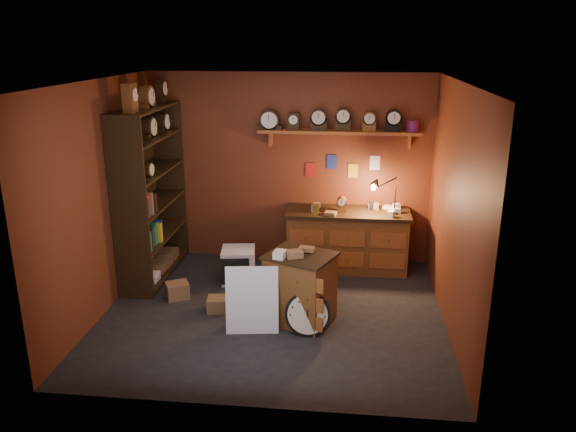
# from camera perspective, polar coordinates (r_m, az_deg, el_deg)

# --- Properties ---
(floor) EXTENTS (4.00, 4.00, 0.00)m
(floor) POSITION_cam_1_polar(r_m,az_deg,el_deg) (6.81, -1.54, -9.79)
(floor) COLOR black
(floor) RESTS_ON ground
(room_shell) EXTENTS (4.02, 3.62, 2.71)m
(room_shell) POSITION_cam_1_polar(r_m,az_deg,el_deg) (6.30, -1.13, 4.66)
(room_shell) COLOR brown
(room_shell) RESTS_ON ground
(shelving_unit) EXTENTS (0.47, 1.60, 2.58)m
(shelving_unit) POSITION_cam_1_polar(r_m,az_deg,el_deg) (7.68, -14.00, 2.92)
(shelving_unit) COLOR black
(shelving_unit) RESTS_ON ground
(workbench) EXTENTS (1.71, 0.66, 1.36)m
(workbench) POSITION_cam_1_polar(r_m,az_deg,el_deg) (7.92, 6.04, -2.10)
(workbench) COLOR brown
(workbench) RESTS_ON ground
(low_cabinet) EXTENTS (0.90, 0.84, 0.91)m
(low_cabinet) POSITION_cam_1_polar(r_m,az_deg,el_deg) (6.45, 1.24, -7.06)
(low_cabinet) COLOR brown
(low_cabinet) RESTS_ON ground
(big_round_clock) EXTENTS (0.50, 0.17, 0.51)m
(big_round_clock) POSITION_cam_1_polar(r_m,az_deg,el_deg) (6.25, 2.02, -9.92)
(big_round_clock) COLOR black
(big_round_clock) RESTS_ON ground
(white_panel) EXTENTS (0.60, 0.24, 0.77)m
(white_panel) POSITION_cam_1_polar(r_m,az_deg,el_deg) (6.44, -3.61, -11.52)
(white_panel) COLOR silver
(white_panel) RESTS_ON ground
(mini_fridge) EXTENTS (0.49, 0.51, 0.45)m
(mini_fridge) POSITION_cam_1_polar(r_m,az_deg,el_deg) (7.58, -5.06, -4.99)
(mini_fridge) COLOR silver
(mini_fridge) RESTS_ON ground
(floor_box_a) EXTENTS (0.30, 0.26, 0.17)m
(floor_box_a) POSITION_cam_1_polar(r_m,az_deg,el_deg) (6.87, -7.04, -8.87)
(floor_box_a) COLOR brown
(floor_box_a) RESTS_ON ground
(floor_box_b) EXTENTS (0.27, 0.28, 0.11)m
(floor_box_b) POSITION_cam_1_polar(r_m,az_deg,el_deg) (7.20, -4.96, -7.75)
(floor_box_b) COLOR white
(floor_box_b) RESTS_ON ground
(floor_box_c) EXTENTS (0.35, 0.33, 0.20)m
(floor_box_c) POSITION_cam_1_polar(r_m,az_deg,el_deg) (7.26, -11.17, -7.43)
(floor_box_c) COLOR brown
(floor_box_c) RESTS_ON ground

